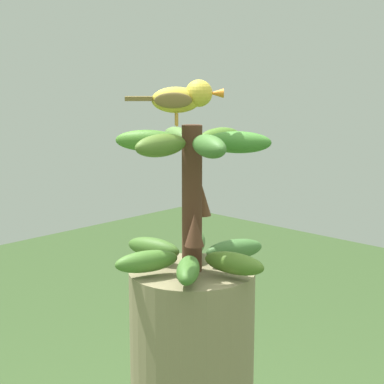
% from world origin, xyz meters
% --- Properties ---
extents(banana_bunch, '(0.31, 0.30, 0.28)m').
position_xyz_m(banana_bunch, '(-0.00, -0.00, 1.21)').
color(banana_bunch, '#4C2D1E').
rests_on(banana_bunch, banana_tree).
extents(perched_bird, '(0.14, 0.14, 0.08)m').
position_xyz_m(perched_bird, '(0.00, 0.02, 1.40)').
color(perched_bird, '#C68933').
rests_on(perched_bird, banana_bunch).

